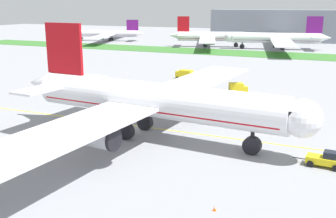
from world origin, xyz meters
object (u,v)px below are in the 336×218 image
service_truck_baggage_loader (238,89)px  parked_airliner_far_centre (210,37)px  airliner_foreground (150,100)px  service_truck_fuel_bowser (184,74)px  parked_airliner_far_left (107,34)px  parked_airliner_far_right (277,38)px  traffic_cone_near_nose (214,208)px  pushback_tug (325,160)px  ground_crew_wingwalker_port (2,153)px

service_truck_baggage_loader → parked_airliner_far_centre: parked_airliner_far_centre is taller
airliner_foreground → service_truck_baggage_loader: (5.28, 37.13, -4.57)m
service_truck_fuel_bowser → parked_airliner_far_left: (-89.33, 101.80, 2.64)m
service_truck_baggage_loader → parked_airliner_far_right: size_ratio=0.06×
service_truck_fuel_bowser → airliner_foreground: bearing=-74.7°
parked_airliner_far_centre → parked_airliner_far_right: (33.58, 1.24, 0.18)m
traffic_cone_near_nose → service_truck_baggage_loader: 58.03m
airliner_foreground → pushback_tug: bearing=-4.6°
airliner_foreground → parked_airliner_far_left: bearing=124.1°
traffic_cone_near_nose → service_truck_fuel_bowser: service_truck_fuel_bowser is taller
parked_airliner_far_centre → service_truck_baggage_loader: bearing=-68.6°
pushback_tug → service_truck_fuel_bowser: size_ratio=1.32×
pushback_tug → service_truck_baggage_loader: size_ratio=1.36×
ground_crew_wingwalker_port → parked_airliner_far_centre: bearing=97.8°
airliner_foreground → traffic_cone_near_nose: (17.22, -19.65, -5.84)m
airliner_foreground → pushback_tug: 27.74m
parked_airliner_far_left → parked_airliner_far_right: parked_airliner_far_right is taller
pushback_tug → parked_airliner_far_centre: (-63.57, 145.63, 4.13)m
parked_airliner_far_left → parked_airliner_far_right: bearing=-4.6°
parked_airliner_far_left → ground_crew_wingwalker_port: bearing=-62.5°
pushback_tug → traffic_cone_near_nose: bearing=-119.7°
parked_airliner_far_left → pushback_tug: bearing=-49.9°
traffic_cone_near_nose → parked_airliner_far_left: bearing=124.9°
ground_crew_wingwalker_port → service_truck_fuel_bowser: service_truck_fuel_bowser is taller
airliner_foreground → ground_crew_wingwalker_port: (-14.36, -17.67, -5.12)m
service_truck_baggage_loader → parked_airliner_far_right: 107.92m
airliner_foreground → parked_airliner_far_centre: airliner_foreground is taller
airliner_foreground → parked_airliner_far_centre: 147.99m
pushback_tug → parked_airliner_far_right: bearing=101.5°
pushback_tug → service_truck_baggage_loader: bearing=119.1°
airliner_foreground → traffic_cone_near_nose: 26.77m
parked_airliner_far_left → parked_airliner_far_centre: parked_airliner_far_centre is taller
traffic_cone_near_nose → parked_airliner_far_centre: bearing=108.2°
service_truck_fuel_bowser → parked_airliner_far_right: parked_airliner_far_right is taller
pushback_tug → parked_airliner_far_left: bearing=130.1°
airliner_foreground → service_truck_baggage_loader: 37.78m
service_truck_baggage_loader → parked_airliner_far_centre: (-41.67, 106.31, 3.62)m
airliner_foreground → parked_airliner_far_right: airliner_foreground is taller
service_truck_fuel_bowser → ground_crew_wingwalker_port: bearing=-90.4°
pushback_tug → ground_crew_wingwalker_port: 44.33m
service_truck_fuel_bowser → parked_airliner_far_left: 135.46m
airliner_foreground → service_truck_fuel_bowser: airliner_foreground is taller
parked_airliner_far_left → parked_airliner_far_centre: (66.85, -9.28, 0.96)m
airliner_foreground → parked_airliner_far_right: bearing=91.1°
parked_airliner_far_left → parked_airliner_far_right: (100.43, -8.04, 1.14)m
pushback_tug → parked_airliner_far_right: 149.96m
ground_crew_wingwalker_port → service_truck_fuel_bowser: size_ratio=0.34×
service_truck_fuel_bowser → service_truck_baggage_loader: bearing=-35.7°
parked_airliner_far_centre → service_truck_fuel_bowser: bearing=-76.3°
parked_airliner_far_right → service_truck_fuel_bowser: bearing=-96.8°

